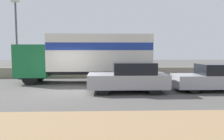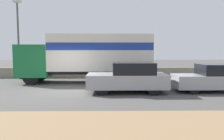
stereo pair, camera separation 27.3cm
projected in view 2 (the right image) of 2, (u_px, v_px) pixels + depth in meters
The scene contains 7 objects.
ground_plane at pixel (65, 91), 12.05m from camera, with size 80.00×80.00×0.00m, color #514F4C.
stone_wall_backdrop at pixel (79, 73), 17.80m from camera, with size 60.00×0.35×0.83m.
street_lamp at pixel (18, 33), 16.63m from camera, with size 0.56×0.28×6.03m.
box_truck at pixel (89, 54), 14.95m from camera, with size 8.93×2.46×3.27m.
car_hatchback at pixel (128, 77), 11.53m from camera, with size 4.15×1.90×1.59m.
car_sedan_second at pixel (215, 78), 11.77m from camera, with size 4.32×1.72×1.48m.
pedestrian at pixel (22, 68), 16.96m from camera, with size 0.37×0.37×1.69m.
Camera 2 is at (2.43, -11.94, 2.21)m, focal length 35.00 mm.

